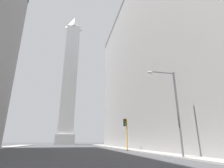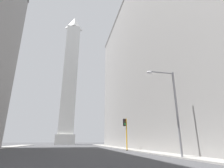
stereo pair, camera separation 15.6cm
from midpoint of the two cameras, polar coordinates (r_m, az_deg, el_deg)
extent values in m
cube|color=gray|center=(32.68, 10.37, -20.48)|extent=(5.00, 99.68, 0.15)
cube|color=gray|center=(45.43, 17.21, 6.49)|extent=(19.10, 59.58, 39.72)
cube|color=silver|center=(83.17, -15.18, -17.13)|extent=(8.27, 8.27, 4.26)
cube|color=white|center=(88.44, -13.63, 2.31)|extent=(6.62, 6.62, 54.77)
pyramid|color=white|center=(103.19, -12.30, 18.68)|extent=(6.62, 6.62, 7.28)
cylinder|color=orange|center=(32.35, 4.77, -15.98)|extent=(0.18, 0.18, 5.49)
cylinder|color=#262626|center=(32.36, 4.90, -20.76)|extent=(0.40, 0.40, 0.10)
cube|color=black|center=(32.40, 4.18, -12.37)|extent=(0.35, 0.35, 1.10)
cube|color=black|center=(32.57, 4.09, -12.41)|extent=(0.58, 0.05, 1.32)
sphere|color=#410907|center=(32.25, 4.25, -11.74)|extent=(0.22, 0.22, 0.22)
sphere|color=#483506|center=(32.21, 4.27, -12.34)|extent=(0.22, 0.22, 0.22)
sphere|color=green|center=(32.18, 4.28, -12.94)|extent=(0.22, 0.22, 0.22)
cylinder|color=slate|center=(19.25, 20.54, -8.62)|extent=(0.20, 0.20, 8.76)
cylinder|color=slate|center=(19.61, 15.83, 3.62)|extent=(2.76, 0.12, 0.12)
sphere|color=slate|center=(20.30, 19.24, 3.21)|extent=(0.20, 0.20, 0.20)
ellipsoid|color=silver|center=(18.95, 12.20, 3.70)|extent=(0.64, 0.36, 0.26)
camera|label=1|loc=(0.08, -90.08, 0.02)|focal=28.00mm
camera|label=2|loc=(0.08, 89.92, -0.02)|focal=28.00mm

